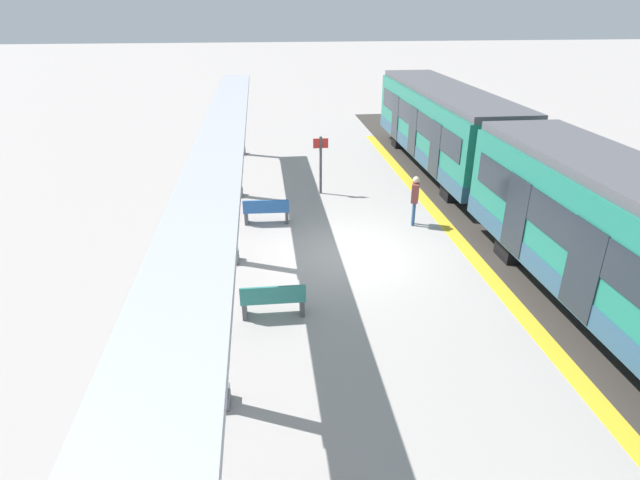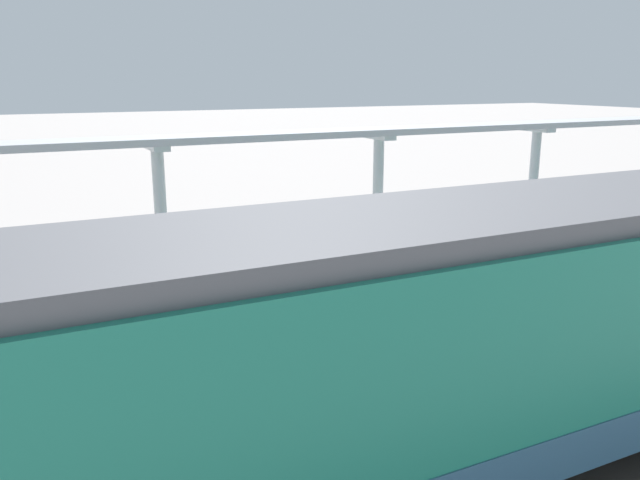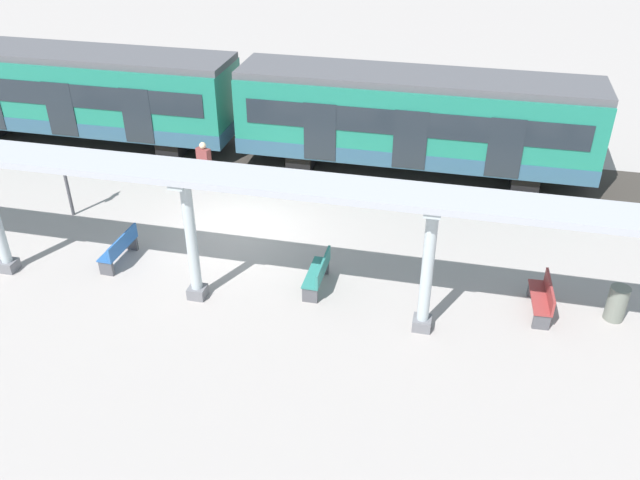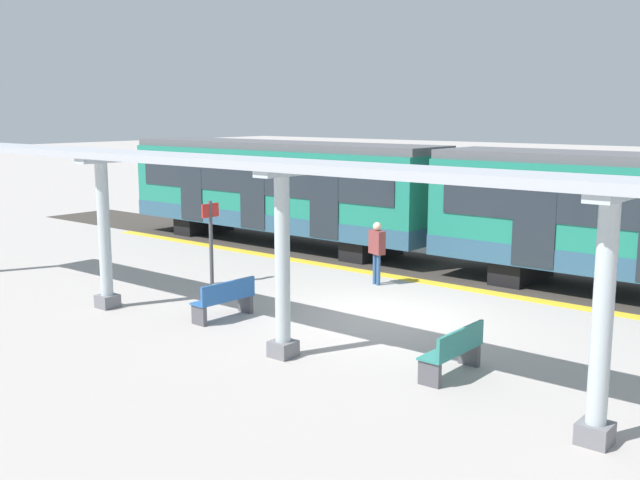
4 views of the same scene
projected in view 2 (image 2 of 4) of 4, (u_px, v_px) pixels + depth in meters
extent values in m
plane|color=#A39B97|center=(455.00, 299.00, 14.65)|extent=(176.00, 176.00, 0.00)
cube|color=gold|center=(581.00, 358.00, 11.54)|extent=(0.45, 28.69, 0.01)
cube|color=#1C7660|center=(438.00, 339.00, 7.50)|extent=(2.60, 12.07, 2.60)
cube|color=#2B516D|center=(434.00, 418.00, 7.75)|extent=(2.63, 12.09, 0.55)
cube|color=#515156|center=(444.00, 220.00, 7.15)|extent=(2.39, 12.07, 0.24)
cube|color=#1E262D|center=(379.00, 282.00, 8.56)|extent=(0.03, 11.11, 0.84)
cube|color=#1E262D|center=(544.00, 290.00, 10.01)|extent=(0.04, 1.10, 2.00)
cube|color=#1E262D|center=(378.00, 322.00, 8.70)|extent=(0.04, 1.10, 2.00)
cube|color=#1E262D|center=(154.00, 365.00, 7.40)|extent=(0.04, 1.10, 2.00)
cube|color=slate|center=(529.00, 236.00, 19.88)|extent=(0.44, 0.44, 0.30)
cylinder|color=#ACB8BC|center=(533.00, 182.00, 19.47)|extent=(0.28, 0.28, 3.05)
cube|color=#ACB8BC|center=(537.00, 129.00, 19.09)|extent=(1.10, 0.36, 0.12)
cube|color=slate|center=(376.00, 257.00, 17.51)|extent=(0.44, 0.44, 0.30)
cylinder|color=#ACB8BC|center=(378.00, 197.00, 17.10)|extent=(0.28, 0.28, 3.05)
cube|color=#ACB8BC|center=(379.00, 137.00, 16.71)|extent=(1.10, 0.36, 0.12)
cube|color=slate|center=(165.00, 287.00, 15.02)|extent=(0.44, 0.44, 0.30)
cylinder|color=#ACB8BC|center=(161.00, 217.00, 14.61)|extent=(0.28, 0.28, 3.05)
cube|color=#ACB8BC|center=(157.00, 147.00, 14.22)|extent=(1.10, 0.36, 0.12)
cube|color=#A8AAB2|center=(382.00, 131.00, 16.71)|extent=(1.20, 23.55, 0.16)
cube|color=#953533|center=(40.00, 311.00, 12.63)|extent=(1.52, 0.52, 0.04)
cube|color=#953533|center=(28.00, 303.00, 12.48)|extent=(1.50, 0.14, 0.40)
cube|color=#4C4C51|center=(37.00, 312.00, 13.25)|extent=(0.12, 0.40, 0.42)
cube|color=#4C4C51|center=(45.00, 334.00, 12.12)|extent=(0.12, 0.40, 0.42)
cube|color=#285BA2|center=(482.00, 244.00, 17.70)|extent=(1.51, 0.49, 0.04)
cube|color=#285BA2|center=(477.00, 237.00, 17.57)|extent=(1.50, 0.11, 0.40)
cube|color=#4C4C51|center=(467.00, 247.00, 18.35)|extent=(0.11, 0.40, 0.42)
cube|color=#4C4C51|center=(498.00, 259.00, 17.17)|extent=(0.11, 0.40, 0.42)
cube|color=#2C7A71|center=(297.00, 272.00, 15.23)|extent=(1.50, 0.45, 0.04)
cube|color=#2C7A71|center=(290.00, 264.00, 15.09)|extent=(1.50, 0.07, 0.40)
cube|color=#4C4C51|center=(286.00, 273.00, 15.87)|extent=(0.10, 0.40, 0.42)
cube|color=#4C4C51|center=(309.00, 289.00, 14.70)|extent=(0.10, 0.40, 0.42)
cylinder|color=#4C4C51|center=(618.00, 227.00, 16.86)|extent=(0.10, 0.10, 2.20)
cube|color=red|center=(622.00, 195.00, 16.65)|extent=(0.56, 0.04, 0.36)
cylinder|color=#2D517F|center=(606.00, 302.00, 13.23)|extent=(0.11, 0.11, 0.82)
cylinder|color=#2D517F|center=(614.00, 302.00, 13.25)|extent=(0.11, 0.11, 0.82)
cube|color=brown|center=(614.00, 269.00, 13.06)|extent=(0.37, 0.52, 0.61)
sphere|color=beige|center=(616.00, 249.00, 12.96)|extent=(0.22, 0.22, 0.22)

